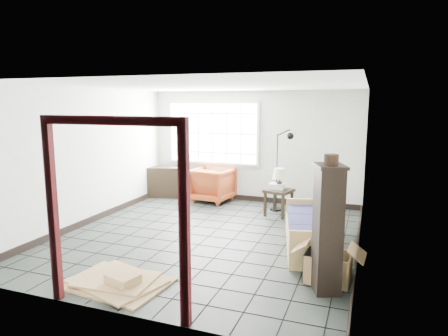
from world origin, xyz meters
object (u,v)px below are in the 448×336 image
at_px(armchair, 213,183).
at_px(side_table, 279,194).
at_px(tall_shelf, 328,228).
at_px(futon_sofa, 314,229).

bearing_deg(armchair, side_table, 167.11).
distance_m(side_table, tall_shelf, 3.37).
height_order(side_table, tall_shelf, tall_shelf).
height_order(futon_sofa, armchair, armchair).
bearing_deg(side_table, armchair, 158.66).
xyz_separation_m(armchair, tall_shelf, (3.03, -3.78, 0.38)).
distance_m(futon_sofa, tall_shelf, 1.58).
relative_size(futon_sofa, side_table, 3.27).
distance_m(futon_sofa, armchair, 3.55).
relative_size(futon_sofa, armchair, 2.33).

